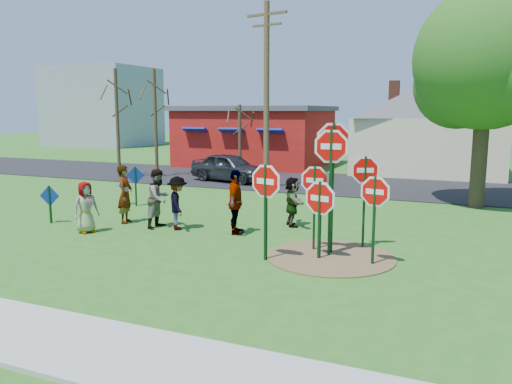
# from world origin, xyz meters

# --- Properties ---
(ground) EXTENTS (120.00, 120.00, 0.00)m
(ground) POSITION_xyz_m (0.00, 0.00, 0.00)
(ground) COLOR #27621C
(ground) RESTS_ON ground
(road) EXTENTS (120.00, 7.50, 0.04)m
(road) POSITION_xyz_m (0.00, 11.50, 0.02)
(road) COLOR black
(road) RESTS_ON ground
(dirt_patch) EXTENTS (3.20, 3.20, 0.03)m
(dirt_patch) POSITION_xyz_m (4.50, -1.00, 0.01)
(dirt_patch) COLOR brown
(dirt_patch) RESTS_ON ground
(red_building) EXTENTS (9.40, 7.69, 3.90)m
(red_building) POSITION_xyz_m (-5.50, 17.99, 1.97)
(red_building) COLOR maroon
(red_building) RESTS_ON ground
(cream_house) EXTENTS (9.40, 9.40, 6.50)m
(cream_house) POSITION_xyz_m (5.50, 18.00, 2.92)
(cream_house) COLOR beige
(cream_house) RESTS_ON ground
(distant_building) EXTENTS (10.00, 8.00, 8.00)m
(distant_building) POSITION_xyz_m (-28.00, 30.00, 4.00)
(distant_building) COLOR #8C939E
(distant_building) RESTS_ON ground
(stop_sign_a) EXTENTS (1.08, 0.26, 2.50)m
(stop_sign_a) POSITION_xyz_m (3.08, -1.81, 1.72)
(stop_sign_a) COLOR #0E3413
(stop_sign_a) RESTS_ON ground
(stop_sign_b) EXTENTS (1.07, 0.48, 3.48)m
(stop_sign_b) POSITION_xyz_m (4.42, -0.64, 2.55)
(stop_sign_b) COLOR #0E3413
(stop_sign_b) RESTS_ON ground
(stop_sign_c) EXTENTS (1.12, 0.19, 3.32)m
(stop_sign_c) POSITION_xyz_m (4.42, -0.85, 2.35)
(stop_sign_c) COLOR #0E3413
(stop_sign_c) RESTS_ON ground
(stop_sign_d) EXTENTS (0.93, 0.39, 2.58)m
(stop_sign_d) POSITION_xyz_m (5.07, 0.22, 1.86)
(stop_sign_d) COLOR #0E3413
(stop_sign_d) RESTS_ON ground
(stop_sign_e) EXTENTS (1.09, 0.31, 2.08)m
(stop_sign_e) POSITION_xyz_m (4.27, -1.23, 1.38)
(stop_sign_e) COLOR #0E3413
(stop_sign_e) RESTS_ON ground
(stop_sign_f) EXTENTS (0.96, 0.20, 2.25)m
(stop_sign_f) POSITION_xyz_m (5.57, -1.20, 1.60)
(stop_sign_f) COLOR #0E3413
(stop_sign_f) RESTS_ON ground
(stop_sign_g) EXTENTS (0.99, 0.11, 2.35)m
(stop_sign_g) POSITION_xyz_m (3.93, -0.52, 1.63)
(stop_sign_g) COLOR #0E3413
(stop_sign_g) RESTS_ON ground
(blue_diamond_b) EXTENTS (0.67, 0.18, 1.24)m
(blue_diamond_b) POSITION_xyz_m (-4.85, -0.75, 0.76)
(blue_diamond_b) COLOR #0E3413
(blue_diamond_b) RESTS_ON ground
(blue_diamond_c) EXTENTS (0.61, 0.11, 1.03)m
(blue_diamond_c) POSITION_xyz_m (-4.66, 2.84, 0.62)
(blue_diamond_c) COLOR #0E3413
(blue_diamond_c) RESTS_ON ground
(blue_diamond_d) EXTENTS (0.66, 0.30, 1.53)m
(blue_diamond_d) POSITION_xyz_m (-4.08, 2.78, 0.96)
(blue_diamond_d) COLOR #0E3413
(blue_diamond_d) RESTS_ON ground
(person_a) EXTENTS (0.76, 0.89, 1.54)m
(person_a) POSITION_xyz_m (-2.89, -1.31, 0.77)
(person_a) COLOR #344780
(person_a) RESTS_ON ground
(person_b) EXTENTS (0.65, 0.80, 1.88)m
(person_b) POSITION_xyz_m (-2.63, 0.25, 0.94)
(person_b) COLOR #26765C
(person_b) RESTS_ON ground
(person_c) EXTENTS (0.75, 0.93, 1.83)m
(person_c) POSITION_xyz_m (-1.28, 0.14, 0.92)
(person_c) COLOR brown
(person_c) RESTS_ON ground
(person_d) EXTENTS (1.12, 1.22, 1.64)m
(person_d) POSITION_xyz_m (-0.57, 0.10, 0.82)
(person_d) COLOR #2D2D32
(person_d) RESTS_ON ground
(person_e) EXTENTS (0.75, 1.21, 1.91)m
(person_e) POSITION_xyz_m (1.31, 0.26, 0.96)
(person_e) COLOR #50335B
(person_e) RESTS_ON ground
(person_f) EXTENTS (1.13, 1.49, 1.57)m
(person_f) POSITION_xyz_m (2.52, 1.89, 0.78)
(person_f) COLOR #235B2A
(person_f) RESTS_ON ground
(suv) EXTENTS (4.48, 2.56, 1.44)m
(suv) POSITION_xyz_m (-3.59, 10.01, 0.76)
(suv) COLOR #2F2E33
(suv) RESTS_ON road
(utility_pole) EXTENTS (2.05, 0.48, 8.44)m
(utility_pole) POSITION_xyz_m (-1.12, 8.85, 4.44)
(utility_pole) COLOR #4C3823
(utility_pole) RESTS_ON ground
(leafy_tree) EXTENTS (5.70, 5.20, 8.09)m
(leafy_tree) POSITION_xyz_m (8.07, 7.56, 5.21)
(leafy_tree) COLOR #382819
(leafy_tree) RESTS_ON ground
(bare_tree_west) EXTENTS (1.80, 1.80, 5.81)m
(bare_tree_west) POSITION_xyz_m (-8.09, 10.18, 3.76)
(bare_tree_west) COLOR #382819
(bare_tree_west) RESTS_ON ground
(bare_tree_east) EXTENTS (1.80, 1.80, 3.95)m
(bare_tree_east) POSITION_xyz_m (-4.27, 12.76, 2.55)
(bare_tree_east) COLOR #382819
(bare_tree_east) RESTS_ON ground
(bare_tree_mid) EXTENTS (1.80, 1.80, 5.79)m
(bare_tree_mid) POSITION_xyz_m (-9.66, 8.95, 3.75)
(bare_tree_mid) COLOR #382819
(bare_tree_mid) RESTS_ON ground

